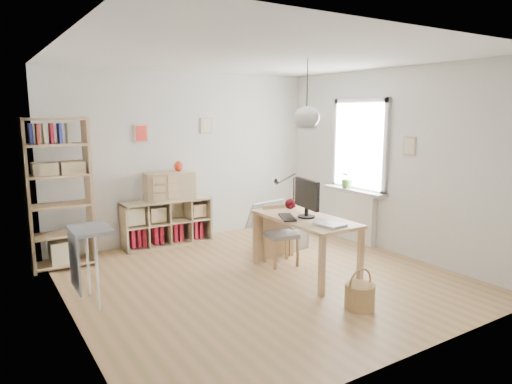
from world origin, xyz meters
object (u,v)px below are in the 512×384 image
desk (305,224)px  monitor (307,196)px  drawer_chest (170,186)px  tall_bookshelf (58,187)px  chair (279,231)px  storage_chest (280,233)px  cube_shelf (165,226)px

desk → monitor: 0.37m
desk → drawer_chest: 2.40m
desk → drawer_chest: drawer_chest is taller
drawer_chest → tall_bookshelf: bearing=-165.9°
drawer_chest → chair: bearing=-55.7°
storage_chest → drawer_chest: (-1.35, 1.09, 0.71)m
chair → tall_bookshelf: bearing=160.4°
cube_shelf → chair: (0.99, -1.72, 0.16)m
monitor → cube_shelf: bearing=125.0°
tall_bookshelf → chair: size_ratio=2.49×
desk → monitor: bearing=-55.3°
chair → monitor: size_ratio=1.44×
chair → storage_chest: 0.77m
cube_shelf → storage_chest: bearing=-38.5°
tall_bookshelf → storage_chest: bearing=-15.9°
desk → chair: (-0.03, 0.51, -0.20)m
desk → chair: size_ratio=1.87×
desk → monitor: monitor is taller
cube_shelf → chair: bearing=-60.1°
monitor → storage_chest: bearing=81.0°
tall_bookshelf → desk: bearing=-37.0°
tall_bookshelf → drawer_chest: (1.64, 0.24, -0.15)m
monitor → drawer_chest: size_ratio=0.74×
storage_chest → drawer_chest: drawer_chest is taller
storage_chest → cube_shelf: bearing=131.2°
desk → drawer_chest: bearing=113.3°
tall_bookshelf → drawer_chest: tall_bookshelf is taller
cube_shelf → monitor: bearing=-65.3°
cube_shelf → desk: bearing=-65.4°
desk → cube_shelf: (-1.02, 2.23, -0.36)m
desk → tall_bookshelf: tall_bookshelf is taller
monitor → drawer_chest: (-0.96, 2.21, -0.09)m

